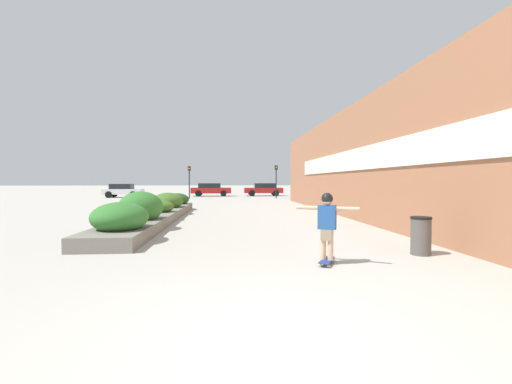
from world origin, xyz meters
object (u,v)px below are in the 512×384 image
(car_center_left, at_px, (123,190))
(skateboard, at_px, (327,261))
(traffic_light_right, at_px, (276,176))
(car_rightmost, at_px, (211,189))
(car_center_right, at_px, (264,189))
(skateboarder, at_px, (327,219))
(traffic_light_left, at_px, (189,176))
(trash_bin, at_px, (421,236))
(car_leftmost, at_px, (321,189))

(car_center_left, bearing_deg, skateboard, 23.39)
(traffic_light_right, bearing_deg, car_rightmost, 138.75)
(car_center_left, xyz_separation_m, car_center_right, (15.57, 2.93, 0.03))
(car_center_left, bearing_deg, car_rightmost, 106.56)
(skateboarder, relative_size, car_rightmost, 0.30)
(skateboard, xyz_separation_m, traffic_light_left, (-5.98, 28.05, 2.17))
(trash_bin, bearing_deg, skateboard, -163.66)
(car_center_right, height_order, car_rightmost, same)
(traffic_light_left, distance_m, traffic_light_right, 8.81)
(skateboarder, relative_size, trash_bin, 1.55)
(skateboarder, relative_size, traffic_light_right, 0.41)
(skateboard, height_order, traffic_light_right, traffic_light_right)
(trash_bin, bearing_deg, car_leftmost, 78.30)
(trash_bin, distance_m, car_center_right, 33.13)
(car_center_right, distance_m, traffic_light_left, 10.12)
(traffic_light_right, bearing_deg, trash_bin, -90.77)
(skateboarder, height_order, trash_bin, skateboarder)
(skateboard, height_order, car_center_right, car_center_right)
(skateboarder, relative_size, traffic_light_left, 0.43)
(trash_bin, relative_size, car_center_right, 0.20)
(car_center_right, bearing_deg, trash_bin, -179.54)
(skateboarder, height_order, car_rightmost, car_rightmost)
(car_center_left, bearing_deg, car_leftmost, 101.22)
(car_leftmost, height_order, car_rightmost, car_rightmost)
(trash_bin, height_order, car_rightmost, car_rightmost)
(car_leftmost, xyz_separation_m, traffic_light_left, (-15.64, -7.44, 1.50))
(trash_bin, distance_m, car_leftmost, 35.50)
(skateboarder, height_order, traffic_light_left, traffic_light_left)
(car_center_left, bearing_deg, traffic_light_left, 68.80)
(car_center_left, distance_m, traffic_light_right, 16.60)
(car_center_left, height_order, traffic_light_left, traffic_light_left)
(car_rightmost, bearing_deg, skateboard, 6.93)
(car_center_left, height_order, traffic_light_right, traffic_light_right)
(car_center_right, xyz_separation_m, traffic_light_right, (0.63, -6.24, 1.50))
(traffic_light_left, bearing_deg, trash_bin, -72.83)
(car_center_left, bearing_deg, skateboarder, 23.39)
(trash_bin, bearing_deg, car_center_right, 90.46)
(car_rightmost, height_order, traffic_light_left, traffic_light_left)
(skateboarder, distance_m, car_rightmost, 33.93)
(car_center_right, bearing_deg, skateboard, 176.28)
(skateboard, bearing_deg, traffic_light_left, 129.58)
(skateboard, relative_size, trash_bin, 0.83)
(car_leftmost, distance_m, traffic_light_left, 17.38)
(trash_bin, height_order, car_center_left, car_center_left)
(car_rightmost, bearing_deg, skateboarder, 6.93)
(car_center_right, bearing_deg, car_leftmost, -77.60)
(car_leftmost, xyz_separation_m, traffic_light_right, (-6.84, -7.88, 1.57))
(traffic_light_right, bearing_deg, skateboard, -95.84)
(skateboarder, bearing_deg, trash_bin, 43.90)
(trash_bin, relative_size, car_leftmost, 0.21)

